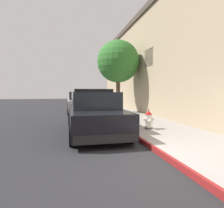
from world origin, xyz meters
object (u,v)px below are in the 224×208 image
object	(u,v)px
police_cruiser	(94,113)
fire_hydrant	(149,120)
parked_car_silver_ahead	(80,103)
street_tree	(118,62)

from	to	relation	value
police_cruiser	fire_hydrant	distance (m)	2.11
parked_car_silver_ahead	street_tree	xyz separation A→B (m)	(2.52, -1.78, 2.90)
police_cruiser	fire_hydrant	xyz separation A→B (m)	(2.05, -0.43, -0.25)
parked_car_silver_ahead	fire_hydrant	bearing A→B (deg)	-75.63
police_cruiser	parked_car_silver_ahead	bearing A→B (deg)	90.34
parked_car_silver_ahead	street_tree	bearing A→B (deg)	-35.28
street_tree	parked_car_silver_ahead	bearing A→B (deg)	144.72
police_cruiser	parked_car_silver_ahead	world-z (taller)	police_cruiser
police_cruiser	fire_hydrant	world-z (taller)	police_cruiser
police_cruiser	parked_car_silver_ahead	size ratio (longest dim) A/B	1.00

